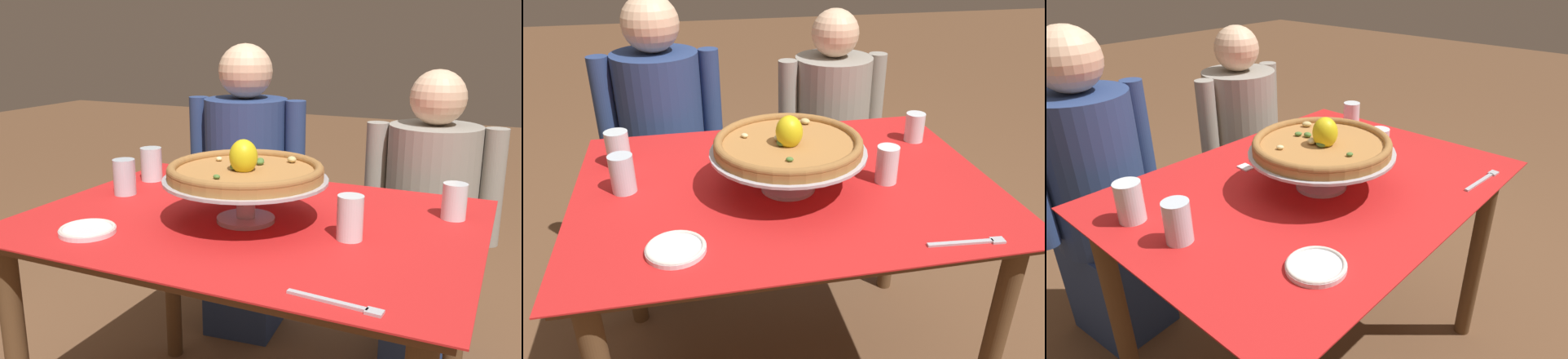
{
  "view_description": "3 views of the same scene",
  "coord_description": "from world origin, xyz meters",
  "views": [
    {
      "loc": [
        0.63,
        -1.31,
        1.24
      ],
      "look_at": [
        0.01,
        0.04,
        0.85
      ],
      "focal_mm": 38.87,
      "sensor_mm": 36.0,
      "label": 1
    },
    {
      "loc": [
        -0.27,
        -1.27,
        1.44
      ],
      "look_at": [
        -0.01,
        -0.03,
        0.78
      ],
      "focal_mm": 34.79,
      "sensor_mm": 36.0,
      "label": 2
    },
    {
      "loc": [
        -0.95,
        -0.81,
        1.39
      ],
      "look_at": [
        -0.06,
        -0.03,
        0.8
      ],
      "focal_mm": 31.24,
      "sensor_mm": 36.0,
      "label": 3
    }
  ],
  "objects": [
    {
      "name": "side_plate",
      "position": [
        -0.32,
        -0.28,
        0.76
      ],
      "size": [
        0.14,
        0.14,
        0.02
      ],
      "color": "white",
      "rests_on": "dining_table"
    },
    {
      "name": "water_glass_back_right",
      "position": [
        0.5,
        0.22,
        0.8
      ],
      "size": [
        0.07,
        0.07,
        0.1
      ],
      "color": "white",
      "rests_on": "dining_table"
    },
    {
      "name": "water_glass_side_left",
      "position": [
        -0.45,
        0.04,
        0.8
      ],
      "size": [
        0.07,
        0.07,
        0.11
      ],
      "color": "silver",
      "rests_on": "dining_table"
    },
    {
      "name": "diner_left",
      "position": [
        -0.37,
        0.71,
        0.58
      ],
      "size": [
        0.49,
        0.36,
        1.2
      ],
      "color": "navy",
      "rests_on": "ground"
    },
    {
      "name": "dinner_fork",
      "position": [
        0.37,
        -0.39,
        0.76
      ],
      "size": [
        0.19,
        0.03,
        0.01
      ],
      "color": "#B7B7C1",
      "rests_on": "dining_table"
    },
    {
      "name": "pizza_stand",
      "position": [
        -0.0,
        -0.03,
        0.85
      ],
      "size": [
        0.43,
        0.43,
        0.12
      ],
      "color": "#B7B7C1",
      "rests_on": "dining_table"
    },
    {
      "name": "water_glass_back_left",
      "position": [
        -0.48,
        0.22,
        0.8
      ],
      "size": [
        0.07,
        0.07,
        0.11
      ],
      "color": "silver",
      "rests_on": "dining_table"
    },
    {
      "name": "sugar_packet",
      "position": [
        -0.06,
        0.24,
        0.76
      ],
      "size": [
        0.04,
        0.05,
        0.0
      ],
      "primitive_type": "cube",
      "rotation": [
        0.0,
        0.0,
        1.51
      ],
      "color": "white",
      "rests_on": "dining_table"
    },
    {
      "name": "water_glass_side_right",
      "position": [
        0.29,
        -0.05,
        0.8
      ],
      "size": [
        0.06,
        0.06,
        0.11
      ],
      "color": "white",
      "rests_on": "dining_table"
    },
    {
      "name": "diner_right",
      "position": [
        0.37,
        0.75,
        0.53
      ],
      "size": [
        0.49,
        0.36,
        1.12
      ],
      "color": "navy",
      "rests_on": "ground"
    },
    {
      "name": "dining_table",
      "position": [
        0.0,
        0.0,
        0.64
      ],
      "size": [
        1.2,
        0.9,
        0.75
      ],
      "color": "brown",
      "rests_on": "ground"
    },
    {
      "name": "pizza",
      "position": [
        -0.0,
        -0.03,
        0.89
      ],
      "size": [
        0.41,
        0.41,
        0.1
      ],
      "color": "#AD753D",
      "rests_on": "pizza_stand"
    }
  ]
}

